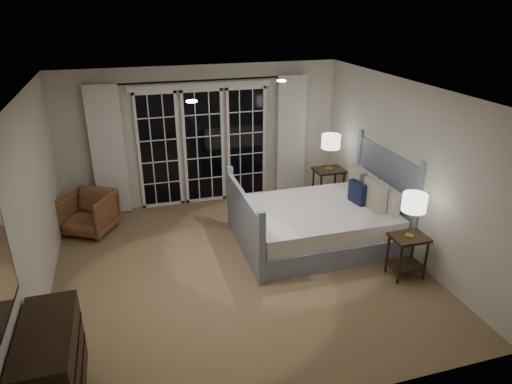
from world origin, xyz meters
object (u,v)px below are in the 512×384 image
object	(u,v)px
lamp_left	(414,203)
armchair	(89,213)
nightstand_left	(407,250)
dresser	(52,366)
bed	(320,221)
lamp_right	(331,142)
nightstand_right	(328,181)

from	to	relation	value
lamp_left	armchair	world-z (taller)	lamp_left
nightstand_left	armchair	xyz separation A→B (m)	(-4.18, 2.59, -0.06)
dresser	lamp_left	bearing A→B (deg)	11.75
bed	lamp_right	xyz separation A→B (m)	(0.72, 1.27, 0.86)
dresser	bed	bearing A→B (deg)	30.42
bed	armchair	world-z (taller)	bed
bed	dresser	size ratio (longest dim) A/B	2.06
bed	nightstand_left	bearing A→B (deg)	-59.41
lamp_right	armchair	world-z (taller)	lamp_right
bed	lamp_left	distance (m)	1.62
nightstand_left	armchair	bearing A→B (deg)	148.19
lamp_left	lamp_right	bearing A→B (deg)	90.21
nightstand_right	lamp_right	distance (m)	0.75
nightstand_right	armchair	bearing A→B (deg)	178.73
nightstand_right	nightstand_left	bearing A→B (deg)	-89.79
lamp_left	lamp_right	size ratio (longest dim) A/B	0.95
nightstand_right	lamp_right	size ratio (longest dim) A/B	1.07
lamp_right	nightstand_left	bearing A→B (deg)	-89.79
dresser	nightstand_right	bearing A→B (deg)	38.03
bed	lamp_right	size ratio (longest dim) A/B	3.71
armchair	nightstand_right	bearing A→B (deg)	28.59
nightstand_left	nightstand_right	world-z (taller)	nightstand_right
nightstand_left	dresser	bearing A→B (deg)	-168.25
nightstand_left	lamp_left	size ratio (longest dim) A/B	1.01
lamp_left	lamp_right	xyz separation A→B (m)	(-0.01, 2.50, 0.10)
nightstand_left	nightstand_right	size ratio (longest dim) A/B	0.89
nightstand_left	lamp_left	distance (m)	0.70
nightstand_left	lamp_right	distance (m)	2.63
nightstand_right	lamp_left	xyz separation A→B (m)	(0.01, -2.50, 0.65)
bed	dresser	bearing A→B (deg)	-149.58
nightstand_left	armchair	distance (m)	4.92
nightstand_right	lamp_right	xyz separation A→B (m)	(0.00, 0.00, 0.75)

